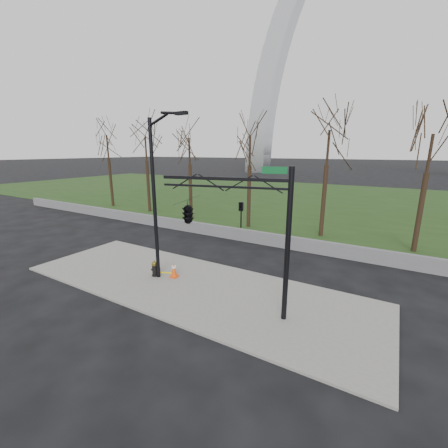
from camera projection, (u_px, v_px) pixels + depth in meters
The scene contains 11 objects.
ground at pixel (189, 286), 14.39m from camera, with size 500.00×500.00×0.00m, color black.
sidewalk at pixel (189, 285), 14.38m from camera, with size 18.00×6.00×0.10m, color slate.
grass_strip at pixel (324, 200), 39.39m from camera, with size 120.00×40.00×0.06m, color #1E3714.
guardrail at pixel (256, 237), 20.95m from camera, with size 60.00×0.30×0.90m, color #59595B.
gateway_arch at pixel (377, 39), 68.95m from camera, with size 66.00×6.00×65.00m, color #B5B7BC, non-canonical shape.
tree_row at pixel (325, 177), 21.46m from camera, with size 53.23×4.00×9.33m.
fire_hydrant at pixel (155, 269), 15.23m from camera, with size 0.54×0.35×0.86m.
traffic_cone at pixel (174, 270), 15.08m from camera, with size 0.43×0.43×0.79m.
street_light at pixel (157, 190), 13.94m from camera, with size 2.39×0.38×8.21m.
traffic_signal_mast at pixel (206, 213), 11.41m from camera, with size 4.99×2.54×6.00m.
caution_tape at pixel (163, 271), 15.19m from camera, with size 0.97×0.41×0.44m.
Camera 1 is at (8.22, -10.46, 6.51)m, focal length 23.22 mm.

